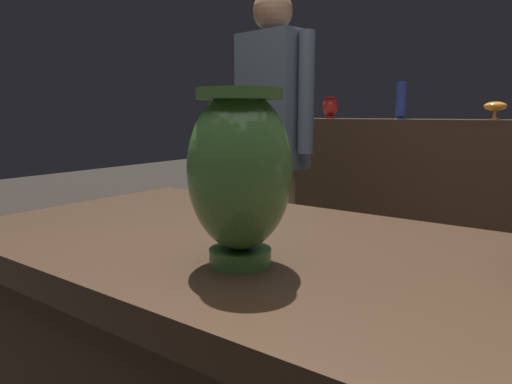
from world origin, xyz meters
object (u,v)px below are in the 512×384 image
object	(u,v)px
vase_centerpiece	(240,171)
shelf_vase_center	(495,107)
shelf_vase_left	(401,101)
visitor_near_left	(272,136)
shelf_vase_far_left	(330,107)

from	to	relation	value
vase_centerpiece	shelf_vase_center	distance (m)	2.30
vase_centerpiece	shelf_vase_center	size ratio (longest dim) A/B	2.24
shelf_vase_left	visitor_near_left	bearing A→B (deg)	-103.70
vase_centerpiece	shelf_vase_far_left	size ratio (longest dim) A/B	1.79
shelf_vase_far_left	visitor_near_left	xyz separation A→B (m)	(0.27, -1.11, -0.15)
shelf_vase_center	vase_centerpiece	bearing A→B (deg)	-89.18
vase_centerpiece	shelf_vase_far_left	world-z (taller)	shelf_vase_far_left
shelf_vase_center	visitor_near_left	world-z (taller)	visitor_near_left
shelf_vase_far_left	shelf_vase_center	xyz separation A→B (m)	(1.04, -0.09, -0.01)
vase_centerpiece	visitor_near_left	xyz separation A→B (m)	(-0.80, 1.27, -0.02)
shelf_vase_left	shelf_vase_center	size ratio (longest dim) A/B	1.91
shelf_vase_far_left	shelf_vase_left	size ratio (longest dim) A/B	0.65
shelf_vase_left	shelf_vase_far_left	bearing A→B (deg)	170.77
shelf_vase_far_left	shelf_vase_center	bearing A→B (deg)	-4.93
shelf_vase_far_left	visitor_near_left	size ratio (longest dim) A/B	0.09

